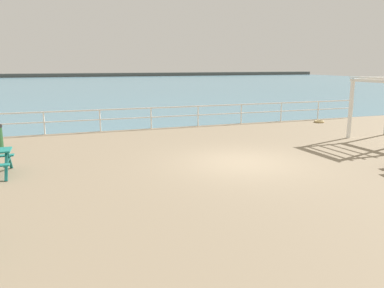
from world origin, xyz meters
name	(u,v)px	position (x,y,z in m)	size (l,w,h in m)	color
ground_plane	(242,165)	(0.00, 0.00, -0.10)	(30.00, 24.00, 0.20)	gray
sea_band	(94,85)	(0.00, 52.75, 0.00)	(142.00, 90.00, 0.01)	teal
distant_shoreline	(79,77)	(0.00, 95.75, 0.00)	(142.00, 6.00, 1.80)	#4C4C47
seaward_railing	(175,112)	(0.00, 7.75, 0.77)	(23.07, 0.07, 1.08)	white
rope_coil	(319,121)	(8.15, 6.57, 0.06)	(0.55, 0.55, 0.11)	tan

